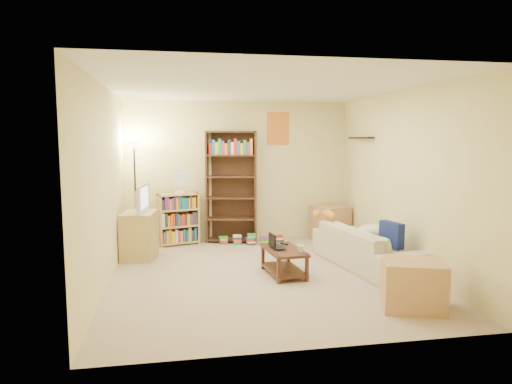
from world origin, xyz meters
TOP-DOWN VIEW (x-y plane):
  - room at (0.00, 0.01)m, footprint 4.50×4.54m
  - sofa at (1.55, 0.10)m, footprint 2.21×1.36m
  - navy_pillow at (1.71, -0.31)m, footprint 0.20×0.40m
  - cream_blanket at (1.68, 0.17)m, footprint 0.53×0.38m
  - tabby_cat at (1.18, 0.82)m, footprint 0.46×0.21m
  - coffee_table at (0.28, -0.06)m, footprint 0.52×0.85m
  - laptop at (0.25, 0.02)m, footprint 0.46×0.38m
  - laptop_screen at (0.14, 0.01)m, footprint 0.04×0.27m
  - mug at (0.45, -0.28)m, footprint 0.11×0.11m
  - tv_remote at (0.35, 0.21)m, footprint 0.10×0.15m
  - tv_stand at (-1.70, 1.19)m, footprint 0.57×0.73m
  - television at (-1.70, 1.19)m, footprint 0.77×0.31m
  - tall_bookshelf at (-0.16, 2.05)m, footprint 0.93×0.47m
  - short_bookshelf at (-1.10, 2.01)m, footprint 0.75×0.47m
  - desk_fan at (-1.05, 1.97)m, footprint 0.32×0.18m
  - floor_lamp at (-1.80, 1.86)m, footprint 0.31×0.31m
  - side_table at (1.61, 1.86)m, footprint 0.70×0.70m
  - end_cabinet at (1.37, -1.51)m, footprint 0.77×0.71m
  - book_stacks at (0.16, 1.76)m, footprint 1.09×0.39m

SIDE VIEW (x-z plane):
  - book_stacks at x=0.16m, z-range -0.01..0.18m
  - coffee_table at x=0.28m, z-range 0.04..0.40m
  - end_cabinet at x=1.37m, z-range 0.00..0.53m
  - sofa at x=1.55m, z-range 0.00..0.58m
  - side_table at x=1.61m, z-range 0.00..0.63m
  - tv_stand at x=-1.70m, z-range 0.00..0.72m
  - tv_remote at x=0.35m, z-range 0.36..0.38m
  - laptop at x=0.25m, z-range 0.36..0.39m
  - mug at x=0.45m, z-range 0.36..0.45m
  - short_bookshelf at x=-1.10m, z-range 0.00..0.90m
  - laptop_screen at x=0.14m, z-range 0.38..0.56m
  - cream_blanket at x=1.68m, z-range 0.38..0.61m
  - navy_pillow at x=1.71m, z-range 0.38..0.72m
  - tabby_cat at x=1.18m, z-range 0.58..0.74m
  - television at x=-1.70m, z-range 0.72..1.14m
  - tall_bookshelf at x=-0.16m, z-range 0.06..2.02m
  - desk_fan at x=-1.05m, z-range 0.91..1.35m
  - floor_lamp at x=-1.80m, z-range 0.54..2.34m
  - room at x=0.00m, z-range 0.36..2.88m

